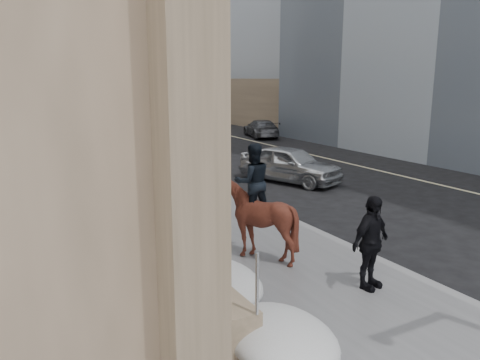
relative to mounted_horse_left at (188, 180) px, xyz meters
name	(u,v)px	position (x,y,z in m)	size (l,w,h in m)	color
ground	(284,290)	(0.02, -4.84, -1.28)	(140.00, 140.00, 0.00)	black
sidewalk	(138,186)	(0.02, 5.16, -1.22)	(5.00, 80.00, 0.12)	#58585B
curb	(201,179)	(2.64, 5.16, -1.22)	(0.24, 80.00, 0.12)	slate
lane_line	(350,164)	(10.52, 5.16, -1.28)	(0.15, 70.00, 0.01)	#BFB78C
far_podium	(425,118)	(15.52, 5.16, 0.72)	(2.00, 80.00, 4.00)	#74614A
streetlight_mid	(166,67)	(2.76, 9.16, 3.30)	(1.71, 0.24, 8.00)	#2D2D30
streetlight_far	(84,72)	(2.76, 29.16, 3.30)	(1.71, 0.24, 8.00)	#2D2D30
traffic_signal	(111,79)	(2.09, 17.16, 2.72)	(4.10, 0.22, 6.00)	#2D2D30
snow_bank	(111,190)	(-1.40, 3.27, -0.81)	(1.70, 18.10, 0.76)	silver
mounted_horse_left	(188,180)	(0.00, 0.00, 0.00)	(1.76, 2.85, 2.77)	#4C2D16
mounted_horse_right	(255,212)	(0.24, -3.31, -0.12)	(1.76, 1.90, 2.57)	#411B12
pedestrian	(371,243)	(1.38, -5.72, -0.25)	(1.07, 0.45, 1.83)	black
car_silver	(290,164)	(5.67, 3.24, -0.56)	(1.71, 4.26, 1.45)	#B4B7BC
car_grey	(261,128)	(12.05, 16.13, -0.67)	(1.73, 4.24, 1.23)	#525459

